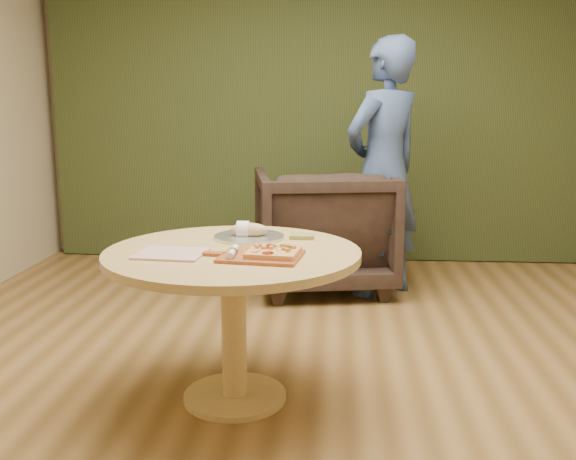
# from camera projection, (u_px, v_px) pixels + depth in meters

# --- Properties ---
(room_shell) EXTENTS (5.04, 6.04, 2.84)m
(room_shell) POSITION_uv_depth(u_px,v_px,m) (297.00, 109.00, 2.89)
(room_shell) COLOR olive
(room_shell) RESTS_ON ground
(curtain) EXTENTS (4.80, 0.14, 2.78)m
(curtain) POSITION_uv_depth(u_px,v_px,m) (317.00, 105.00, 5.72)
(curtain) COLOR #2A3618
(curtain) RESTS_ON ground
(pedestal_table) EXTENTS (1.20, 1.20, 0.75)m
(pedestal_table) POSITION_uv_depth(u_px,v_px,m) (233.00, 279.00, 3.02)
(pedestal_table) COLOR tan
(pedestal_table) RESTS_ON ground
(pizza_paddle) EXTENTS (0.46, 0.32, 0.01)m
(pizza_paddle) POSITION_uv_depth(u_px,v_px,m) (259.00, 256.00, 2.84)
(pizza_paddle) COLOR #994B27
(pizza_paddle) RESTS_ON pedestal_table
(flatbread_pizza) EXTENTS (0.25, 0.25, 0.04)m
(flatbread_pizza) POSITION_uv_depth(u_px,v_px,m) (274.00, 252.00, 2.84)
(flatbread_pizza) COLOR #E4A159
(flatbread_pizza) RESTS_ON pizza_paddle
(cutlery_roll) EXTENTS (0.03, 0.20, 0.03)m
(cutlery_roll) POSITION_uv_depth(u_px,v_px,m) (233.00, 251.00, 2.84)
(cutlery_roll) COLOR white
(cutlery_roll) RESTS_ON pizza_paddle
(newspaper) EXTENTS (0.32, 0.28, 0.01)m
(newspaper) POSITION_uv_depth(u_px,v_px,m) (171.00, 254.00, 2.90)
(newspaper) COLOR silver
(newspaper) RESTS_ON pedestal_table
(serving_tray) EXTENTS (0.36, 0.36, 0.02)m
(serving_tray) POSITION_uv_depth(u_px,v_px,m) (249.00, 237.00, 3.25)
(serving_tray) COLOR silver
(serving_tray) RESTS_ON pedestal_table
(bread_roll) EXTENTS (0.19, 0.09, 0.09)m
(bread_roll) POSITION_uv_depth(u_px,v_px,m) (247.00, 230.00, 3.24)
(bread_roll) COLOR #CEB77E
(bread_roll) RESTS_ON serving_tray
(green_packet) EXTENTS (0.12, 0.10, 0.02)m
(green_packet) POSITION_uv_depth(u_px,v_px,m) (302.00, 236.00, 3.25)
(green_packet) COLOR #5F662D
(green_packet) RESTS_ON pedestal_table
(armchair) EXTENTS (1.15, 1.10, 1.03)m
(armchair) POSITION_uv_depth(u_px,v_px,m) (323.00, 223.00, 4.93)
(armchair) COLOR black
(armchair) RESTS_ON ground
(person_standing) EXTENTS (0.82, 0.80, 1.89)m
(person_standing) POSITION_uv_depth(u_px,v_px,m) (384.00, 169.00, 4.70)
(person_standing) COLOR #354C7C
(person_standing) RESTS_ON ground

